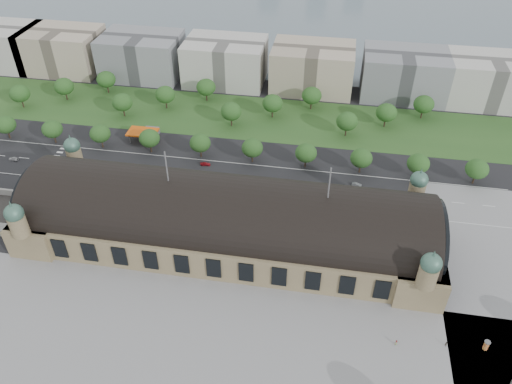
% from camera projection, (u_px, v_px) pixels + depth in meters
% --- Properties ---
extents(ground, '(900.00, 900.00, 0.00)m').
position_uv_depth(ground, '(227.00, 241.00, 185.54)').
color(ground, black).
rests_on(ground, ground).
extents(station, '(150.00, 48.40, 44.30)m').
position_uv_depth(station, '(226.00, 220.00, 179.22)').
color(station, '#887954').
rests_on(station, ground).
extents(plaza_south, '(190.00, 48.00, 0.12)m').
position_uv_depth(plaza_south, '(228.00, 345.00, 149.99)').
color(plaza_south, gray).
rests_on(plaza_south, ground).
extents(road_slab, '(260.00, 26.00, 0.10)m').
position_uv_depth(road_slab, '(201.00, 176.00, 217.76)').
color(road_slab, black).
rests_on(road_slab, ground).
extents(grass_belt, '(300.00, 45.00, 0.10)m').
position_uv_depth(grass_belt, '(238.00, 116.00, 259.85)').
color(grass_belt, '#2A5120').
rests_on(grass_belt, ground).
extents(petrol_station, '(14.00, 13.00, 5.05)m').
position_uv_depth(petrol_station, '(147.00, 132.00, 241.71)').
color(petrol_station, '#D8520C').
rests_on(petrol_station, ground).
extents(office_0, '(45.00, 32.00, 24.00)m').
position_uv_depth(office_0, '(2.00, 46.00, 304.35)').
color(office_0, '#B8B5AF').
rests_on(office_0, ground).
extents(office_1, '(45.00, 32.00, 24.00)m').
position_uv_depth(office_1, '(63.00, 50.00, 298.99)').
color(office_1, '#B6A68F').
rests_on(office_1, ground).
extents(office_2, '(45.00, 32.00, 24.00)m').
position_uv_depth(office_2, '(142.00, 56.00, 292.29)').
color(office_2, gray).
rests_on(office_2, ground).
extents(office_3, '(45.00, 32.00, 24.00)m').
position_uv_depth(office_3, '(225.00, 62.00, 285.59)').
color(office_3, '#B8B5AF').
rests_on(office_3, ground).
extents(office_4, '(45.00, 32.00, 24.00)m').
position_uv_depth(office_4, '(312.00, 68.00, 278.88)').
color(office_4, '#B6A68F').
rests_on(office_4, ground).
extents(office_5, '(45.00, 32.00, 24.00)m').
position_uv_depth(office_5, '(404.00, 74.00, 272.18)').
color(office_5, gray).
rests_on(office_5, ground).
extents(office_6, '(45.00, 32.00, 24.00)m').
position_uv_depth(office_6, '(490.00, 80.00, 266.15)').
color(office_6, '#B8B5AF').
rests_on(office_6, ground).
extents(tree_row_0, '(9.60, 9.60, 11.52)m').
position_uv_depth(tree_row_0, '(5.00, 125.00, 238.27)').
color(tree_row_0, '#2D2116').
rests_on(tree_row_0, ground).
extents(tree_row_1, '(9.60, 9.60, 11.52)m').
position_uv_depth(tree_row_1, '(52.00, 129.00, 235.05)').
color(tree_row_1, '#2D2116').
rests_on(tree_row_1, ground).
extents(tree_row_2, '(9.60, 9.60, 11.52)m').
position_uv_depth(tree_row_2, '(100.00, 134.00, 231.83)').
color(tree_row_2, '#2D2116').
rests_on(tree_row_2, ground).
extents(tree_row_3, '(9.60, 9.60, 11.52)m').
position_uv_depth(tree_row_3, '(149.00, 138.00, 228.61)').
color(tree_row_3, '#2D2116').
rests_on(tree_row_3, ground).
extents(tree_row_4, '(9.60, 9.60, 11.52)m').
position_uv_depth(tree_row_4, '(200.00, 143.00, 225.40)').
color(tree_row_4, '#2D2116').
rests_on(tree_row_4, ground).
extents(tree_row_5, '(9.60, 9.60, 11.52)m').
position_uv_depth(tree_row_5, '(252.00, 148.00, 222.18)').
color(tree_row_5, '#2D2116').
rests_on(tree_row_5, ground).
extents(tree_row_6, '(9.60, 9.60, 11.52)m').
position_uv_depth(tree_row_6, '(306.00, 153.00, 218.96)').
color(tree_row_6, '#2D2116').
rests_on(tree_row_6, ground).
extents(tree_row_7, '(9.60, 9.60, 11.52)m').
position_uv_depth(tree_row_7, '(361.00, 158.00, 215.74)').
color(tree_row_7, '#2D2116').
rests_on(tree_row_7, ground).
extents(tree_row_8, '(9.60, 9.60, 11.52)m').
position_uv_depth(tree_row_8, '(418.00, 164.00, 212.53)').
color(tree_row_8, '#2D2116').
rests_on(tree_row_8, ground).
extents(tree_row_9, '(9.60, 9.60, 11.52)m').
position_uv_depth(tree_row_9, '(477.00, 169.00, 209.31)').
color(tree_row_9, '#2D2116').
rests_on(tree_row_9, ground).
extents(tree_belt_0, '(10.40, 10.40, 12.48)m').
position_uv_depth(tree_belt_0, '(20.00, 94.00, 262.55)').
color(tree_belt_0, '#2D2116').
rests_on(tree_belt_0, ground).
extents(tree_belt_1, '(10.40, 10.40, 12.48)m').
position_uv_depth(tree_belt_1, '(64.00, 86.00, 269.33)').
color(tree_belt_1, '#2D2116').
rests_on(tree_belt_1, ground).
extents(tree_belt_2, '(10.40, 10.40, 12.48)m').
position_uv_depth(tree_belt_2, '(106.00, 79.00, 276.11)').
color(tree_belt_2, '#2D2116').
rests_on(tree_belt_2, ground).
extents(tree_belt_3, '(10.40, 10.40, 12.48)m').
position_uv_depth(tree_belt_3, '(122.00, 102.00, 254.91)').
color(tree_belt_3, '#2D2116').
rests_on(tree_belt_3, ground).
extents(tree_belt_4, '(10.40, 10.40, 12.48)m').
position_uv_depth(tree_belt_4, '(165.00, 95.00, 261.69)').
color(tree_belt_4, '#2D2116').
rests_on(tree_belt_4, ground).
extents(tree_belt_5, '(10.40, 10.40, 12.48)m').
position_uv_depth(tree_belt_5, '(206.00, 87.00, 268.47)').
color(tree_belt_5, '#2D2116').
rests_on(tree_belt_5, ground).
extents(tree_belt_6, '(10.40, 10.40, 12.48)m').
position_uv_depth(tree_belt_6, '(231.00, 111.00, 247.27)').
color(tree_belt_6, '#2D2116').
rests_on(tree_belt_6, ground).
extents(tree_belt_7, '(10.40, 10.40, 12.48)m').
position_uv_depth(tree_belt_7, '(273.00, 103.00, 254.05)').
color(tree_belt_7, '#2D2116').
rests_on(tree_belt_7, ground).
extents(tree_belt_8, '(10.40, 10.40, 12.48)m').
position_uv_depth(tree_belt_8, '(312.00, 96.00, 260.83)').
color(tree_belt_8, '#2D2116').
rests_on(tree_belt_8, ground).
extents(tree_belt_9, '(10.40, 10.40, 12.48)m').
position_uv_depth(tree_belt_9, '(347.00, 121.00, 239.62)').
color(tree_belt_9, '#2D2116').
rests_on(tree_belt_9, ground).
extents(tree_belt_10, '(10.40, 10.40, 12.48)m').
position_uv_depth(tree_belt_10, '(387.00, 113.00, 246.41)').
color(tree_belt_10, '#2D2116').
rests_on(tree_belt_10, ground).
extents(tree_belt_11, '(10.40, 10.40, 12.48)m').
position_uv_depth(tree_belt_11, '(424.00, 104.00, 253.19)').
color(tree_belt_11, '#2D2116').
rests_on(tree_belt_11, ground).
extents(traffic_car_0, '(4.48, 1.88, 1.52)m').
position_uv_depth(traffic_car_0, '(14.00, 159.00, 227.27)').
color(traffic_car_0, '#B8B8BA').
rests_on(traffic_car_0, ground).
extents(traffic_car_1, '(4.89, 1.93, 1.58)m').
position_uv_depth(traffic_car_1, '(76.00, 150.00, 232.75)').
color(traffic_car_1, gray).
rests_on(traffic_car_1, ground).
extents(traffic_car_2, '(5.33, 2.68, 1.45)m').
position_uv_depth(traffic_car_2, '(126.00, 180.00, 214.27)').
color(traffic_car_2, black).
rests_on(traffic_car_2, ground).
extents(traffic_car_3, '(4.71, 2.40, 1.31)m').
position_uv_depth(traffic_car_3, '(205.00, 164.00, 224.13)').
color(traffic_car_3, maroon).
rests_on(traffic_car_3, ground).
extents(traffic_car_4, '(4.12, 1.79, 1.38)m').
position_uv_depth(traffic_car_4, '(278.00, 184.00, 212.21)').
color(traffic_car_4, '#171B41').
rests_on(traffic_car_4, ground).
extents(traffic_car_5, '(4.28, 1.96, 1.36)m').
position_uv_depth(traffic_car_5, '(357.00, 185.00, 211.94)').
color(traffic_car_5, slate).
rests_on(traffic_car_5, ground).
extents(traffic_car_6, '(4.90, 2.63, 1.31)m').
position_uv_depth(traffic_car_6, '(416.00, 207.00, 200.26)').
color(traffic_car_6, silver).
rests_on(traffic_car_6, ground).
extents(parked_car_0, '(5.05, 4.01, 1.61)m').
position_uv_depth(parked_car_0, '(64.00, 185.00, 211.52)').
color(parked_car_0, black).
rests_on(parked_car_0, ground).
extents(parked_car_1, '(5.11, 4.64, 1.32)m').
position_uv_depth(parked_car_1, '(102.00, 183.00, 212.63)').
color(parked_car_1, maroon).
rests_on(parked_car_1, ground).
extents(parked_car_2, '(6.07, 4.55, 1.64)m').
position_uv_depth(parked_car_2, '(81.00, 185.00, 211.23)').
color(parked_car_2, '#191E48').
rests_on(parked_car_2, ground).
extents(parked_car_3, '(4.15, 3.40, 1.33)m').
position_uv_depth(parked_car_3, '(154.00, 195.00, 206.21)').
color(parked_car_3, slate).
rests_on(parked_car_3, ground).
extents(parked_car_4, '(4.17, 2.69, 1.30)m').
position_uv_depth(parked_car_4, '(111.00, 184.00, 212.08)').
color(parked_car_4, silver).
rests_on(parked_car_4, ground).
extents(parked_car_5, '(6.22, 5.78, 1.62)m').
position_uv_depth(parked_car_5, '(175.00, 197.00, 204.91)').
color(parked_car_5, gray).
rests_on(parked_car_5, ground).
extents(parked_car_6, '(5.16, 4.61, 1.44)m').
position_uv_depth(parked_car_6, '(179.00, 195.00, 206.18)').
color(parked_car_6, black).
rests_on(parked_car_6, ground).
extents(bus_west, '(12.79, 3.53, 3.53)m').
position_uv_depth(bus_west, '(208.00, 185.00, 210.01)').
color(bus_west, '#B03A1C').
rests_on(bus_west, ground).
extents(bus_mid, '(13.29, 3.71, 3.67)m').
position_uv_depth(bus_mid, '(281.00, 197.00, 203.17)').
color(bus_mid, silver).
rests_on(bus_mid, ground).
extents(bus_east, '(10.45, 2.52, 2.91)m').
position_uv_depth(bus_east, '(316.00, 202.00, 201.52)').
color(bus_east, beige).
rests_on(bus_east, ground).
extents(advertising_column, '(1.81, 1.81, 3.44)m').
position_uv_depth(advertising_column, '(486.00, 345.00, 147.74)').
color(advertising_column, '#B72D47').
rests_on(advertising_column, ground).
extents(pedestrian_0, '(0.99, 0.65, 1.91)m').
position_uv_depth(pedestrian_0, '(396.00, 343.00, 149.41)').
color(pedestrian_0, gray).
rests_on(pedestrian_0, ground).
extents(pedestrian_2, '(0.85, 1.01, 1.80)m').
position_uv_depth(pedestrian_2, '(446.00, 344.00, 149.13)').
color(pedestrian_2, gray).
rests_on(pedestrian_2, ground).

